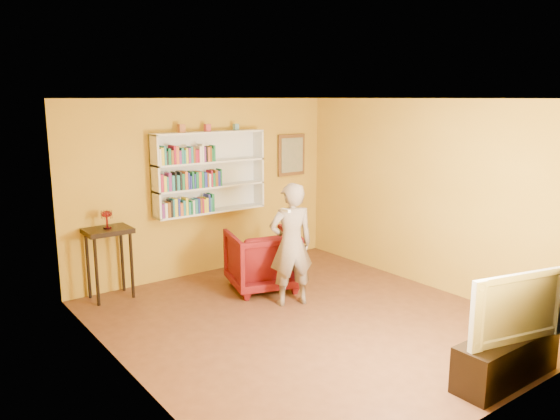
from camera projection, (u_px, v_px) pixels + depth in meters
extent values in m
cube|color=#4F2C19|center=(308.00, 326.00, 6.74)|extent=(5.30, 5.80, 0.12)
cube|color=#AF8220|center=(205.00, 187.00, 8.44)|extent=(5.30, 0.04, 2.70)
cube|color=#AF8220|center=(505.00, 267.00, 4.48)|extent=(5.30, 0.04, 2.70)
cube|color=#AF8220|center=(123.00, 245.00, 5.13)|extent=(0.04, 5.80, 2.70)
cube|color=#AF8220|center=(431.00, 195.00, 7.79)|extent=(0.04, 5.80, 2.70)
cube|color=white|center=(310.00, 96.00, 6.18)|extent=(5.30, 5.80, 0.06)
cube|color=silver|center=(206.00, 171.00, 8.35)|extent=(1.80, 0.03, 1.20)
cube|color=silver|center=(155.00, 177.00, 7.73)|extent=(0.03, 0.28, 1.20)
cube|color=silver|center=(258.00, 168.00, 8.77)|extent=(0.03, 0.28, 1.20)
cube|color=silver|center=(211.00, 211.00, 8.37)|extent=(1.80, 0.28, 0.03)
cube|color=silver|center=(210.00, 187.00, 8.30)|extent=(1.80, 0.28, 0.03)
cube|color=silver|center=(210.00, 162.00, 8.22)|extent=(1.80, 0.28, 0.03)
cube|color=silver|center=(209.00, 132.00, 8.13)|extent=(1.80, 0.28, 0.03)
cube|color=#73297C|center=(161.00, 211.00, 7.83)|extent=(0.04, 0.19, 0.21)
cube|color=silver|center=(164.00, 210.00, 7.84)|extent=(0.04, 0.16, 0.22)
cube|color=brown|center=(167.00, 209.00, 7.87)|extent=(0.04, 0.15, 0.22)
cube|color=black|center=(170.00, 208.00, 7.89)|extent=(0.03, 0.15, 0.25)
cube|color=teal|center=(172.00, 208.00, 7.91)|extent=(0.02, 0.15, 0.26)
cube|color=yellow|center=(174.00, 207.00, 7.93)|extent=(0.04, 0.16, 0.27)
cube|color=#212A9A|center=(177.00, 207.00, 7.97)|extent=(0.03, 0.18, 0.26)
cube|color=#C65E27|center=(179.00, 209.00, 8.00)|extent=(0.04, 0.18, 0.19)
cube|color=teal|center=(182.00, 208.00, 8.02)|extent=(0.04, 0.16, 0.22)
cube|color=yellow|center=(185.00, 206.00, 8.03)|extent=(0.04, 0.16, 0.26)
cube|color=teal|center=(187.00, 208.00, 8.07)|extent=(0.04, 0.17, 0.19)
cube|color=#17683D|center=(190.00, 207.00, 8.09)|extent=(0.02, 0.17, 0.20)
cube|color=silver|center=(191.00, 207.00, 8.11)|extent=(0.03, 0.18, 0.21)
cube|color=teal|center=(194.00, 206.00, 8.13)|extent=(0.04, 0.16, 0.22)
cube|color=#212A9A|center=(197.00, 205.00, 8.16)|extent=(0.03, 0.18, 0.22)
cube|color=brown|center=(199.00, 205.00, 8.17)|extent=(0.03, 0.14, 0.22)
cube|color=maroon|center=(201.00, 205.00, 8.20)|extent=(0.03, 0.18, 0.22)
cube|color=yellow|center=(203.00, 205.00, 8.22)|extent=(0.03, 0.17, 0.20)
cube|color=yellow|center=(205.00, 204.00, 8.24)|extent=(0.04, 0.18, 0.22)
cube|color=#212A9A|center=(207.00, 203.00, 8.26)|extent=(0.03, 0.18, 0.27)
cube|color=teal|center=(209.00, 204.00, 8.27)|extent=(0.03, 0.15, 0.22)
cube|color=#17683D|center=(210.00, 202.00, 8.30)|extent=(0.04, 0.19, 0.27)
cube|color=maroon|center=(160.00, 183.00, 7.75)|extent=(0.04, 0.18, 0.25)
cube|color=yellow|center=(163.00, 184.00, 7.78)|extent=(0.04, 0.19, 0.22)
cube|color=teal|center=(165.00, 184.00, 7.80)|extent=(0.03, 0.18, 0.21)
cube|color=#73297C|center=(168.00, 182.00, 7.81)|extent=(0.04, 0.15, 0.26)
cube|color=teal|center=(171.00, 183.00, 7.85)|extent=(0.04, 0.17, 0.22)
cube|color=black|center=(174.00, 181.00, 7.86)|extent=(0.02, 0.15, 0.27)
cube|color=teal|center=(176.00, 182.00, 7.89)|extent=(0.04, 0.17, 0.22)
cube|color=black|center=(179.00, 181.00, 7.91)|extent=(0.03, 0.16, 0.26)
cube|color=#17683D|center=(181.00, 182.00, 7.93)|extent=(0.04, 0.15, 0.23)
cube|color=#C65E27|center=(184.00, 180.00, 7.97)|extent=(0.04, 0.18, 0.26)
cube|color=#212A9A|center=(187.00, 181.00, 7.98)|extent=(0.03, 0.16, 0.24)
cube|color=#212A9A|center=(189.00, 182.00, 8.01)|extent=(0.03, 0.15, 0.19)
cube|color=#17683D|center=(191.00, 180.00, 8.02)|extent=(0.03, 0.16, 0.25)
cube|color=#212A9A|center=(193.00, 181.00, 8.04)|extent=(0.02, 0.16, 0.22)
cube|color=#17683D|center=(195.00, 180.00, 8.07)|extent=(0.04, 0.16, 0.24)
cube|color=#C65E27|center=(198.00, 180.00, 8.09)|extent=(0.04, 0.15, 0.24)
cube|color=#17683D|center=(201.00, 179.00, 8.12)|extent=(0.04, 0.16, 0.24)
cube|color=#212A9A|center=(203.00, 180.00, 8.16)|extent=(0.04, 0.19, 0.22)
cube|color=brown|center=(206.00, 180.00, 8.18)|extent=(0.02, 0.17, 0.22)
cube|color=silver|center=(208.00, 180.00, 8.20)|extent=(0.03, 0.17, 0.20)
cube|color=maroon|center=(210.00, 178.00, 8.21)|extent=(0.03, 0.17, 0.25)
cube|color=#17683D|center=(211.00, 179.00, 8.24)|extent=(0.04, 0.18, 0.20)
cube|color=brown|center=(214.00, 178.00, 8.27)|extent=(0.04, 0.19, 0.25)
cube|color=#212A9A|center=(217.00, 178.00, 8.28)|extent=(0.04, 0.15, 0.23)
cube|color=#17683D|center=(219.00, 177.00, 8.29)|extent=(0.02, 0.14, 0.26)
cube|color=silver|center=(159.00, 157.00, 7.65)|extent=(0.02, 0.15, 0.23)
cube|color=yellow|center=(160.00, 156.00, 7.68)|extent=(0.04, 0.18, 0.25)
cube|color=teal|center=(163.00, 155.00, 7.71)|extent=(0.03, 0.18, 0.27)
cube|color=black|center=(165.00, 158.00, 7.73)|extent=(0.02, 0.18, 0.19)
cube|color=#17683D|center=(168.00, 156.00, 7.74)|extent=(0.04, 0.16, 0.23)
cube|color=brown|center=(170.00, 157.00, 7.77)|extent=(0.03, 0.16, 0.20)
cube|color=maroon|center=(172.00, 155.00, 7.80)|extent=(0.03, 0.19, 0.27)
cube|color=#C65E27|center=(175.00, 155.00, 7.81)|extent=(0.04, 0.15, 0.26)
cube|color=#73297C|center=(178.00, 157.00, 7.84)|extent=(0.04, 0.15, 0.19)
cube|color=teal|center=(181.00, 156.00, 7.85)|extent=(0.03, 0.14, 0.23)
cube|color=teal|center=(183.00, 157.00, 7.88)|extent=(0.03, 0.16, 0.20)
cube|color=yellow|center=(184.00, 155.00, 7.91)|extent=(0.03, 0.19, 0.22)
cube|color=#73297C|center=(188.00, 155.00, 7.92)|extent=(0.04, 0.15, 0.22)
cube|color=teal|center=(190.00, 155.00, 7.94)|extent=(0.03, 0.15, 0.24)
cube|color=brown|center=(192.00, 155.00, 7.98)|extent=(0.03, 0.18, 0.23)
cube|color=maroon|center=(194.00, 156.00, 7.99)|extent=(0.04, 0.15, 0.19)
cube|color=maroon|center=(197.00, 156.00, 8.01)|extent=(0.02, 0.14, 0.19)
cube|color=silver|center=(198.00, 154.00, 8.04)|extent=(0.04, 0.18, 0.24)
cube|color=silver|center=(201.00, 153.00, 8.05)|extent=(0.03, 0.16, 0.27)
cube|color=#73297C|center=(203.00, 154.00, 8.07)|extent=(0.03, 0.17, 0.23)
cube|color=black|center=(204.00, 154.00, 8.09)|extent=(0.03, 0.16, 0.23)
cube|color=#C65E27|center=(206.00, 154.00, 8.12)|extent=(0.04, 0.17, 0.21)
cube|color=brown|center=(209.00, 154.00, 8.12)|extent=(0.02, 0.14, 0.23)
cube|color=#17683D|center=(210.00, 155.00, 8.15)|extent=(0.02, 0.16, 0.19)
cube|color=#17683D|center=(212.00, 153.00, 8.16)|extent=(0.03, 0.15, 0.24)
cube|color=#9D552C|center=(181.00, 128.00, 7.85)|extent=(0.09, 0.09, 0.12)
cube|color=#AE3A43|center=(207.00, 128.00, 8.10)|extent=(0.08, 0.08, 0.11)
cube|color=slate|center=(236.00, 127.00, 8.40)|extent=(0.07, 0.07, 0.10)
cube|color=#593719|center=(291.00, 155.00, 9.28)|extent=(0.55, 0.04, 0.70)
cube|color=gray|center=(292.00, 155.00, 9.26)|extent=(0.45, 0.02, 0.58)
cylinder|color=black|center=(97.00, 272.00, 7.16)|extent=(0.04, 0.04, 0.92)
cylinder|color=black|center=(132.00, 266.00, 7.44)|extent=(0.04, 0.04, 0.92)
cylinder|color=black|center=(88.00, 266.00, 7.44)|extent=(0.04, 0.04, 0.92)
cylinder|color=black|center=(122.00, 260.00, 7.72)|extent=(0.04, 0.04, 0.92)
cube|color=black|center=(108.00, 231.00, 7.34)|extent=(0.60, 0.46, 0.07)
cylinder|color=maroon|center=(107.00, 228.00, 7.33)|extent=(0.10, 0.10, 0.02)
cylinder|color=maroon|center=(107.00, 222.00, 7.32)|extent=(0.03, 0.03, 0.13)
ellipsoid|color=maroon|center=(107.00, 214.00, 7.29)|extent=(0.14, 0.14, 0.09)
cylinder|color=beige|center=(112.00, 214.00, 7.34)|extent=(0.01, 0.01, 0.10)
cylinder|color=beige|center=(110.00, 213.00, 7.36)|extent=(0.01, 0.01, 0.10)
cylinder|color=beige|center=(107.00, 213.00, 7.36)|extent=(0.01, 0.01, 0.10)
cylinder|color=beige|center=(104.00, 214.00, 7.34)|extent=(0.01, 0.01, 0.10)
cylinder|color=beige|center=(102.00, 214.00, 7.31)|extent=(0.01, 0.01, 0.10)
cylinder|color=beige|center=(101.00, 215.00, 7.27)|extent=(0.01, 0.01, 0.10)
cylinder|color=beige|center=(102.00, 215.00, 7.24)|extent=(0.01, 0.01, 0.10)
cylinder|color=beige|center=(105.00, 216.00, 7.23)|extent=(0.01, 0.01, 0.10)
cylinder|color=beige|center=(108.00, 215.00, 7.23)|extent=(0.01, 0.01, 0.10)
cylinder|color=beige|center=(110.00, 215.00, 7.26)|extent=(0.01, 0.01, 0.10)
cylinder|color=beige|center=(112.00, 214.00, 7.30)|extent=(0.01, 0.01, 0.10)
imported|color=#46050A|center=(262.00, 260.00, 7.82)|extent=(1.14, 1.16, 0.86)
imported|color=#6D5D50|center=(291.00, 244.00, 7.15)|extent=(0.69, 0.56, 1.64)
cube|color=silver|center=(286.00, 210.00, 6.67)|extent=(0.04, 0.15, 0.04)
cube|color=black|center=(506.00, 358.00, 5.29)|extent=(1.27, 0.38, 0.45)
imported|color=black|center=(511.00, 304.00, 5.18)|extent=(1.18, 0.42, 0.68)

